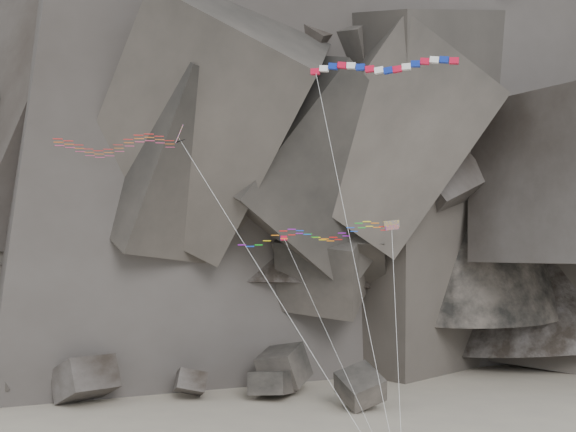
{
  "coord_description": "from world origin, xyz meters",
  "views": [
    {
      "loc": [
        -2.5,
        -53.88,
        19.24
      ],
      "look_at": [
        0.39,
        6.0,
        21.33
      ],
      "focal_mm": 45.0,
      "sensor_mm": 36.0,
      "label": 1
    }
  ],
  "objects_px": {
    "delta_kite": "(111,144)",
    "pennant_kite": "(305,286)",
    "banner_kite": "(383,68)",
    "parafoil_kite": "(311,234)"
  },
  "relations": [
    {
      "from": "banner_kite",
      "to": "pennant_kite",
      "type": "xyz_separation_m",
      "value": [
        -6.24,
        -1.3,
        -17.02
      ]
    },
    {
      "from": "delta_kite",
      "to": "pennant_kite",
      "type": "relative_size",
      "value": 1.49
    },
    {
      "from": "delta_kite",
      "to": "pennant_kite",
      "type": "height_order",
      "value": "delta_kite"
    },
    {
      "from": "pennant_kite",
      "to": "parafoil_kite",
      "type": "bearing_deg",
      "value": -111.54
    },
    {
      "from": "banner_kite",
      "to": "parafoil_kite",
      "type": "relative_size",
      "value": 1.66
    },
    {
      "from": "parafoil_kite",
      "to": "pennant_kite",
      "type": "bearing_deg",
      "value": 97.7
    },
    {
      "from": "delta_kite",
      "to": "banner_kite",
      "type": "height_order",
      "value": "banner_kite"
    },
    {
      "from": "delta_kite",
      "to": "parafoil_kite",
      "type": "bearing_deg",
      "value": -20.7
    },
    {
      "from": "delta_kite",
      "to": "banner_kite",
      "type": "xyz_separation_m",
      "value": [
        21.28,
        -0.51,
        6.04
      ]
    },
    {
      "from": "parafoil_kite",
      "to": "delta_kite",
      "type": "bearing_deg",
      "value": 166.71
    }
  ]
}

